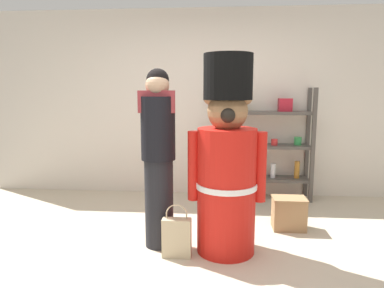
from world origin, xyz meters
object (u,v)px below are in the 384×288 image
Objects in this scene: person_shopper at (158,155)px; display_crate at (289,213)px; shopping_bag at (177,237)px; teddy_bear_guard at (227,165)px; merchandise_shelf at (263,143)px.

person_shopper is 1.59m from display_crate.
shopping_bag reaches higher than display_crate.
teddy_bear_guard is 5.05× the size of display_crate.
teddy_bear_guard is 0.64m from person_shopper.
person_shopper reaches higher than merchandise_shelf.
person_shopper is (-0.63, 0.07, 0.07)m from teddy_bear_guard.
display_crate is (1.13, 0.73, -0.01)m from shopping_bag.
person_shopper is (-1.16, -1.60, 0.12)m from merchandise_shelf.
merchandise_shelf reaches higher than display_crate.
person_shopper reaches higher than display_crate.
display_crate is at bearing 20.90° from person_shopper.
teddy_bear_guard reaches higher than shopping_bag.
person_shopper is 3.43× the size of shopping_bag.
merchandise_shelf is at bearing 98.46° from display_crate.
teddy_bear_guard reaches higher than merchandise_shelf.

